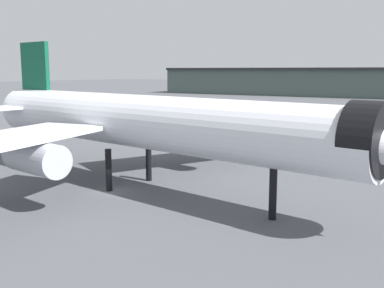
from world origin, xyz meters
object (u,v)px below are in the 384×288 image
at_px(airliner_near_gate, 142,123).
at_px(baggage_tug_wing, 272,142).
at_px(traffic_cone_near_nose, 169,142).
at_px(service_truck_front, 364,149).

bearing_deg(airliner_near_gate, baggage_tug_wing, 95.35).
bearing_deg(baggage_tug_wing, traffic_cone_near_nose, -50.29).
xyz_separation_m(service_truck_front, baggage_tug_wing, (-15.96, 1.03, -0.62)).
relative_size(service_truck_front, baggage_tug_wing, 1.68).
relative_size(airliner_near_gate, baggage_tug_wing, 16.77).
relative_size(baggage_tug_wing, traffic_cone_near_nose, 6.11).
distance_m(airliner_near_gate, service_truck_front, 36.64).
xyz_separation_m(airliner_near_gate, traffic_cone_near_nose, (-18.28, 26.58, -7.29)).
distance_m(airliner_near_gate, traffic_cone_near_nose, 33.07).
bearing_deg(baggage_tug_wing, airliner_near_gate, 18.14).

